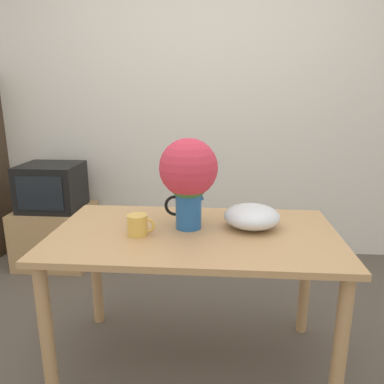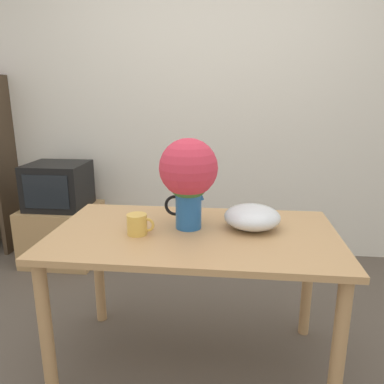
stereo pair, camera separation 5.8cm
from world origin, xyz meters
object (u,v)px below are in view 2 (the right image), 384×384
Objects in this scene: tv_set at (58,186)px; coffee_mug at (138,224)px; white_bowl at (252,217)px; flower_vase at (188,174)px.

coffee_mug is at bearing -50.86° from tv_set.
white_bowl is 0.60× the size of tv_set.
white_bowl is at bearing -34.88° from tv_set.
flower_vase is 1.66m from tv_set.
coffee_mug is at bearing -152.91° from flower_vase.
flower_vase reaches higher than tv_set.
flower_vase is 0.38m from white_bowl.
tv_set is (-1.21, 1.09, -0.36)m from flower_vase.
tv_set is at bearing 137.99° from flower_vase.
white_bowl is (0.31, 0.03, -0.21)m from flower_vase.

